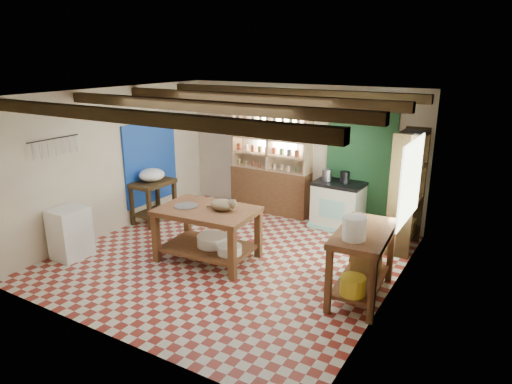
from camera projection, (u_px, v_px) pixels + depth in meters
The scene contains 30 objects.
floor at pixel (231, 258), 7.36m from camera, with size 5.00×5.00×0.02m, color maroon.
ceiling at pixel (228, 94), 6.60m from camera, with size 5.00×5.00×0.02m, color #49494F.
wall_back at pixel (300, 151), 9.04m from camera, with size 5.00×0.04×2.60m, color beige.
wall_front at pixel (100, 233), 4.93m from camera, with size 5.00×0.04×2.60m, color beige.
wall_left at pixel (114, 161), 8.20m from camera, with size 0.04×5.00×2.60m, color beige.
wall_right at pixel (394, 207), 5.76m from camera, with size 0.04×5.00×2.60m, color beige.
ceiling_beams at pixel (228, 102), 6.64m from camera, with size 5.00×3.80×0.15m, color #372713.
blue_wall_patch at pixel (151, 162), 8.99m from camera, with size 0.04×1.40×1.60m, color #1640A9.
green_wall_patch at pixel (360, 161), 8.42m from camera, with size 1.30×0.04×2.30m, color #1E4B27.
window_back at pixel (277, 129), 9.15m from camera, with size 0.90×0.02×0.80m, color silver.
window_right at pixel (411, 181), 6.57m from camera, with size 0.02×1.30×1.20m, color silver.
utensil_rail at pixel (55, 146), 7.05m from camera, with size 0.06×0.90×0.28m, color black.
pot_rack at pixel (356, 113), 7.80m from camera, with size 0.86×0.12×0.36m, color black.
shelving_unit at pixel (271, 160), 9.21m from camera, with size 1.70×0.34×2.20m, color tan.
tall_rack at pixel (407, 191), 7.44m from camera, with size 0.40×0.86×2.00m, color #372713.
work_table at pixel (208, 234), 7.19m from camera, with size 1.50×1.00×0.85m, color brown.
stove at pixel (338, 205), 8.52m from camera, with size 0.90×0.61×0.88m, color beige.
prep_table at pixel (154, 201), 8.82m from camera, with size 0.56×0.81×0.82m, color #372713.
white_cabinet at pixel (70, 233), 7.27m from camera, with size 0.46×0.55×0.82m, color white.
right_counter at pixel (362, 264), 6.07m from camera, with size 0.66×1.32×0.95m, color brown.
cat at pixel (222, 205), 6.98m from camera, with size 0.39×0.29×0.17m, color #8E7652.
steel_tray at pixel (186, 206), 7.16m from camera, with size 0.37×0.37×0.02m, color #B5B3BC.
basin_large at pixel (212, 240), 7.24m from camera, with size 0.48×0.48×0.17m, color white.
basin_small at pixel (230, 250), 6.95m from camera, with size 0.37×0.37×0.13m, color white.
kettle_left at pixel (327, 175), 8.49m from camera, with size 0.18×0.18×0.21m, color #B5B3BC.
kettle_right at pixel (345, 177), 8.31m from camera, with size 0.17×0.17×0.22m, color black.
enamel_bowl at pixel (152, 175), 8.67m from camera, with size 0.49×0.49×0.24m, color white.
white_bucket at pixel (354, 228), 5.61m from camera, with size 0.30×0.30×0.30m, color white.
wicker_basket at pixel (367, 261), 6.35m from camera, with size 0.38×0.30×0.26m, color olive.
yellow_tub at pixel (353, 285), 5.71m from camera, with size 0.32×0.32×0.24m, color gold.
Camera 1 is at (3.79, -5.58, 3.16)m, focal length 32.00 mm.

